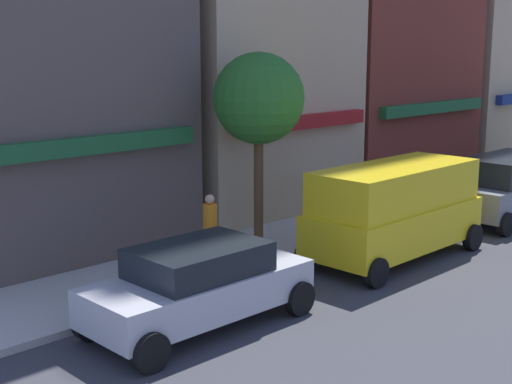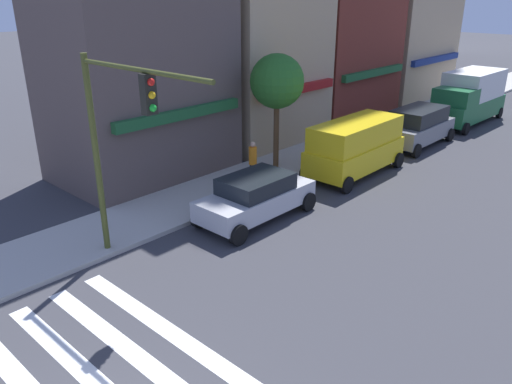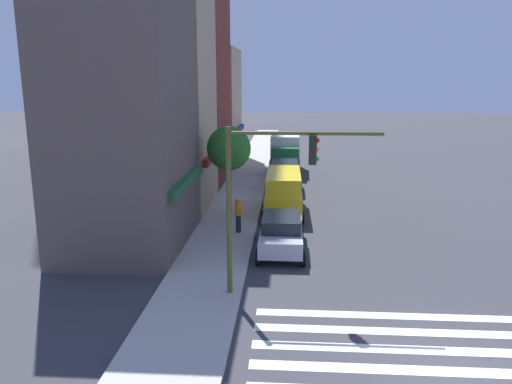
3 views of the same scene
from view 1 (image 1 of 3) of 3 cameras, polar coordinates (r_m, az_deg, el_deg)
The scene contains 6 objects.
storefront_row at distance 25.42m, azimuth 4.99°, elevation 14.58°, with size 30.33×5.30×15.45m.
sedan_silver at distance 13.37m, azimuth -4.57°, elevation -7.35°, with size 4.41×2.02×1.59m.
van_yellow at distance 17.77m, azimuth 11.05°, elevation -1.27°, with size 5.02×2.22×2.34m.
suv_grey at distance 22.86m, azimuth 19.47°, elevation 0.48°, with size 4.71×2.12×1.94m.
pedestrian_orange_vest at distance 16.14m, azimuth -3.69°, elevation -3.15°, with size 0.32×0.32×1.77m.
street_tree at distance 17.68m, azimuth 0.21°, elevation 7.40°, with size 2.27×2.27×4.90m.
Camera 1 is at (0.92, -5.01, 5.17)m, focal length 50.00 mm.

